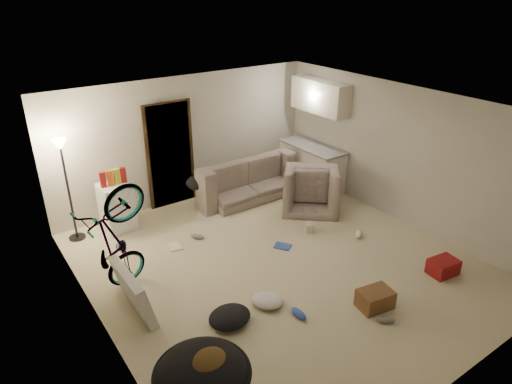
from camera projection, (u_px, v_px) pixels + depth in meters
floor at (279, 264)px, 7.27m from camera, size 5.50×6.00×0.02m
ceiling at (282, 109)px, 6.20m from camera, size 5.50×6.00×0.02m
wall_back at (186, 139)px, 8.96m from camera, size 5.50×0.02×2.50m
wall_front at (467, 299)px, 4.50m from camera, size 5.50×0.02×2.50m
wall_left at (93, 251)px, 5.30m from camera, size 0.02×6.00×2.50m
wall_right at (402, 155)px, 8.17m from camera, size 0.02×6.00×2.50m
doorway at (170, 155)px, 8.82m from camera, size 0.85×0.10×2.04m
door_trim at (170, 155)px, 8.80m from camera, size 0.97×0.04×2.10m
floor_lamp at (64, 169)px, 7.42m from camera, size 0.28×0.28×1.81m
kitchen_counter at (312, 167)px, 9.82m from camera, size 0.60×1.50×0.88m
counter_top at (313, 147)px, 9.63m from camera, size 0.64×1.54×0.04m
kitchen_uppers at (320, 96)px, 9.25m from camera, size 0.38×1.40×0.65m
sofa at (242, 181)px, 9.42m from camera, size 2.19×0.86×0.64m
armchair at (311, 190)px, 9.00m from camera, size 1.38×1.37×0.68m
bicycle at (118, 266)px, 6.41m from camera, size 1.84×1.03×1.00m
mini_fridge at (117, 207)px, 8.10m from camera, size 0.54×0.54×0.87m
snack_box_0 at (103, 180)px, 7.77m from camera, size 0.11×0.08×0.30m
snack_box_1 at (110, 179)px, 7.83m from camera, size 0.12×0.10×0.30m
snack_box_2 at (117, 177)px, 7.90m from camera, size 0.11×0.09×0.30m
snack_box_3 at (123, 175)px, 7.96m from camera, size 0.12×0.10×0.30m
saucer_chair at (203, 380)px, 4.62m from camera, size 1.01×1.01×0.72m
hoodie at (207, 365)px, 4.54m from camera, size 0.58×0.53×0.22m
sofa_drape at (201, 182)px, 8.83m from camera, size 0.62×0.54×0.28m
tv_box at (133, 291)px, 6.08m from camera, size 0.26×1.01×0.68m
drink_case_a at (375, 299)px, 6.25m from camera, size 0.51×0.40×0.26m
drink_case_b at (443, 267)px, 6.96m from camera, size 0.46×0.37×0.25m
juicer at (309, 227)px, 8.12m from camera, size 0.17×0.17×0.24m
newspaper at (214, 214)px, 8.78m from camera, size 0.75×0.73×0.01m
book_blue at (283, 246)px, 7.70m from camera, size 0.32×0.34×0.03m
book_white at (175, 246)px, 7.70m from camera, size 0.27×0.31×0.03m
shoe_1 at (197, 236)px, 7.94m from camera, size 0.23×0.26×0.09m
shoe_2 at (299, 314)px, 6.10m from camera, size 0.12×0.28×0.10m
shoe_3 at (385, 320)px, 6.00m from camera, size 0.26×0.24×0.09m
shoe_4 at (359, 234)px, 8.01m from camera, size 0.28×0.25×0.10m
clothes_lump_a at (230, 317)px, 5.98m from camera, size 0.59×0.51×0.18m
clothes_lump_b at (208, 199)px, 9.21m from camera, size 0.67×0.66×0.16m
clothes_lump_c at (268, 300)px, 6.32m from camera, size 0.59×0.59×0.14m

